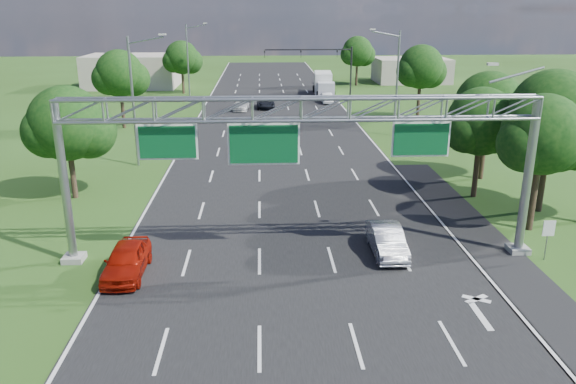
{
  "coord_description": "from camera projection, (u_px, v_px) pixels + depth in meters",
  "views": [
    {
      "loc": [
        -1.61,
        -13.91,
        11.93
      ],
      "look_at": [
        -0.31,
        12.89,
        3.15
      ],
      "focal_mm": 35.0,
      "sensor_mm": 36.0,
      "label": 1
    }
  ],
  "objects": [
    {
      "name": "tree_verge_la",
      "position": [
        68.0,
        127.0,
        35.79
      ],
      "size": [
        5.76,
        4.8,
        7.4
      ],
      "color": "#2D2116",
      "rests_on": "ground"
    },
    {
      "name": "road_flare",
      "position": [
        478.0,
        237.0,
        30.75
      ],
      "size": [
        3.0,
        30.0,
        0.02
      ],
      "primitive_type": "cube",
      "color": "black",
      "rests_on": "ground"
    },
    {
      "name": "traffic_signal",
      "position": [
        326.0,
        60.0,
        77.43
      ],
      "size": [
        12.21,
        0.24,
        7.0
      ],
      "color": "black",
      "rests_on": "ground"
    },
    {
      "name": "tree_verge_lb",
      "position": [
        121.0,
        76.0,
        57.33
      ],
      "size": [
        5.76,
        4.8,
        8.06
      ],
      "color": "#2D2116",
      "rests_on": "ground"
    },
    {
      "name": "ground",
      "position": [
        282.0,
        163.0,
        45.47
      ],
      "size": [
        220.0,
        220.0,
        0.0
      ],
      "primitive_type": "plane",
      "color": "#274414",
      "rests_on": "ground"
    },
    {
      "name": "box_truck",
      "position": [
        324.0,
        84.0,
        81.25
      ],
      "size": [
        2.82,
        8.43,
        3.14
      ],
      "rotation": [
        0.0,
        0.0,
        -0.07
      ],
      "color": "silver",
      "rests_on": "ground"
    },
    {
      "name": "car_queue_a",
      "position": [
        241.0,
        105.0,
        69.15
      ],
      "size": [
        2.12,
        4.44,
        1.25
      ],
      "primitive_type": "imported",
      "rotation": [
        0.0,
        0.0,
        -0.09
      ],
      "color": "#B9B9B9",
      "rests_on": "ground"
    },
    {
      "name": "tree_verge_rd",
      "position": [
        421.0,
        69.0,
        61.58
      ],
      "size": [
        5.76,
        4.8,
        8.28
      ],
      "color": "#2D2116",
      "rests_on": "ground"
    },
    {
      "name": "car_queue_d",
      "position": [
        327.0,
        98.0,
        74.43
      ],
      "size": [
        1.36,
        3.89,
        1.28
      ],
      "primitive_type": "imported",
      "rotation": [
        0.0,
        0.0,
        0.0
      ],
      "color": "white",
      "rests_on": "ground"
    },
    {
      "name": "streetlight_l_far",
      "position": [
        189.0,
        58.0,
        76.44
      ],
      "size": [
        2.97,
        0.22,
        10.16
      ],
      "color": "gray",
      "rests_on": "ground"
    },
    {
      "name": "road",
      "position": [
        282.0,
        163.0,
        45.47
      ],
      "size": [
        18.0,
        180.0,
        0.02
      ],
      "primitive_type": "cube",
      "color": "black",
      "rests_on": "ground"
    },
    {
      "name": "building_right",
      "position": [
        411.0,
        70.0,
        95.31
      ],
      "size": [
        12.0,
        9.0,
        4.0
      ],
      "primitive_type": "cube",
      "color": "#AA9D8F",
      "rests_on": "ground"
    },
    {
      "name": "tree_cluster_right",
      "position": [
        530.0,
        123.0,
        34.23
      ],
      "size": [
        9.91,
        14.6,
        8.68
      ],
      "color": "#2D2116",
      "rests_on": "ground"
    },
    {
      "name": "streetlight_r_mid",
      "position": [
        395.0,
        78.0,
        53.75
      ],
      "size": [
        2.97,
        0.22,
        10.16
      ],
      "color": "gray",
      "rests_on": "ground"
    },
    {
      "name": "sign_gantry",
      "position": [
        303.0,
        122.0,
        26.25
      ],
      "size": [
        23.5,
        1.0,
        9.56
      ],
      "color": "gray",
      "rests_on": "ground"
    },
    {
      "name": "building_left",
      "position": [
        132.0,
        71.0,
        89.25
      ],
      "size": [
        14.0,
        10.0,
        5.0
      ],
      "primitive_type": "cube",
      "color": "#AA9D8F",
      "rests_on": "ground"
    },
    {
      "name": "tree_verge_re",
      "position": [
        358.0,
        53.0,
        90.1
      ],
      "size": [
        5.76,
        4.8,
        7.84
      ],
      "color": "#2D2116",
      "rests_on": "ground"
    },
    {
      "name": "car_queue_b",
      "position": [
        266.0,
        103.0,
        70.61
      ],
      "size": [
        2.23,
        4.78,
        1.32
      ],
      "primitive_type": "imported",
      "rotation": [
        0.0,
        0.0,
        0.01
      ],
      "color": "black",
      "rests_on": "ground"
    },
    {
      "name": "tree_verge_lc",
      "position": [
        182.0,
        59.0,
        81.33
      ],
      "size": [
        5.76,
        4.8,
        7.62
      ],
      "color": "#2D2116",
      "rests_on": "ground"
    },
    {
      "name": "streetlight_l_near",
      "position": [
        135.0,
        95.0,
        43.21
      ],
      "size": [
        2.97,
        0.22,
        10.16
      ],
      "color": "gray",
      "rests_on": "ground"
    },
    {
      "name": "silver_sedan",
      "position": [
        387.0,
        240.0,
        28.55
      ],
      "size": [
        1.54,
        4.33,
        1.42
      ],
      "primitive_type": "imported",
      "rotation": [
        0.0,
        0.0,
        -0.01
      ],
      "color": "#A3A6AF",
      "rests_on": "ground"
    },
    {
      "name": "regulatory_sign",
      "position": [
        548.0,
        232.0,
        27.51
      ],
      "size": [
        0.6,
        0.08,
        2.1
      ],
      "color": "gray",
      "rests_on": "ground"
    },
    {
      "name": "red_coupe",
      "position": [
        127.0,
        260.0,
        26.21
      ],
      "size": [
        1.79,
        4.42,
        1.51
      ],
      "primitive_type": "imported",
      "rotation": [
        0.0,
        0.0,
        -0.0
      ],
      "color": "#9A1407",
      "rests_on": "ground"
    }
  ]
}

